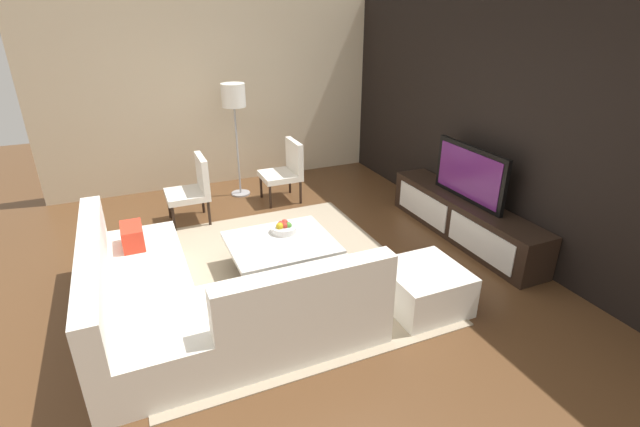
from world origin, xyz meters
name	(u,v)px	position (x,y,z in m)	size (l,w,h in m)	color
ground_plane	(276,279)	(0.00, 0.00, 0.00)	(14.00, 14.00, 0.00)	brown
feature_wall_back	(498,122)	(0.00, 2.70, 1.40)	(6.40, 0.12, 2.80)	black
side_wall_left	(218,93)	(-3.20, 0.20, 1.40)	(0.12, 5.20, 2.80)	beige
area_rug	(273,274)	(-0.10, 0.00, 0.01)	(3.07, 2.76, 0.01)	tan
media_console	(463,219)	(0.00, 2.40, 0.25)	(2.36, 0.45, 0.50)	black
television	(470,174)	(0.00, 2.40, 0.83)	(1.14, 0.06, 0.65)	black
sectional_couch	(196,301)	(0.50, -0.88, 0.29)	(2.28, 2.30, 0.84)	white
coffee_table	(281,256)	(-0.10, 0.10, 0.20)	(0.92, 1.07, 0.38)	black
accent_chair_near	(194,186)	(-1.80, -0.50, 0.49)	(0.53, 0.52, 0.87)	black
floor_lamp	(234,102)	(-2.48, 0.27, 1.38)	(0.33, 0.33, 1.64)	#A5A5AA
ottoman	(424,288)	(1.00, 1.12, 0.20)	(0.70, 0.70, 0.40)	white
fruit_bowl	(284,228)	(-0.28, 0.20, 0.43)	(0.28, 0.28, 0.13)	silver
accent_chair_far	(286,168)	(-2.02, 0.85, 0.49)	(0.53, 0.53, 0.87)	black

